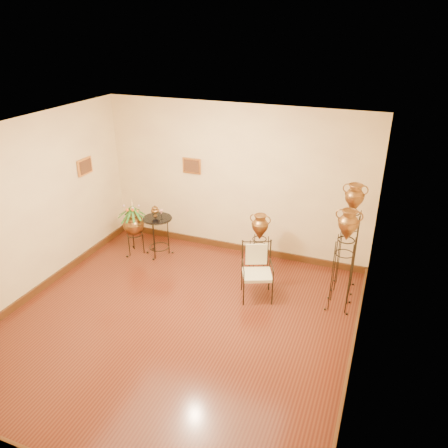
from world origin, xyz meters
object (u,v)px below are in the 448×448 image
(armchair, at_px, (257,273))
(side_table, at_px, (159,235))
(planter_urn, at_px, (133,223))
(amphora_mid, at_px, (344,260))
(amphora_tall, at_px, (349,237))

(armchair, relative_size, side_table, 0.95)
(planter_urn, bearing_deg, armchair, -12.60)
(side_table, bearing_deg, armchair, -17.81)
(side_table, bearing_deg, amphora_mid, -7.88)
(amphora_tall, bearing_deg, armchair, -148.27)
(armchair, bearing_deg, amphora_mid, -13.12)
(amphora_mid, relative_size, armchair, 1.81)
(amphora_mid, xyz_separation_m, planter_urn, (-3.86, 0.36, -0.20))
(planter_urn, xyz_separation_m, armchair, (2.60, -0.58, -0.17))
(amphora_mid, bearing_deg, planter_urn, 174.63)
(armchair, xyz_separation_m, side_table, (-2.15, 0.69, -0.06))
(planter_urn, distance_m, side_table, 0.52)
(amphora_tall, bearing_deg, amphora_mid, -90.00)
(amphora_tall, relative_size, armchair, 2.02)
(amphora_tall, xyz_separation_m, side_table, (-3.41, -0.09, -0.55))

